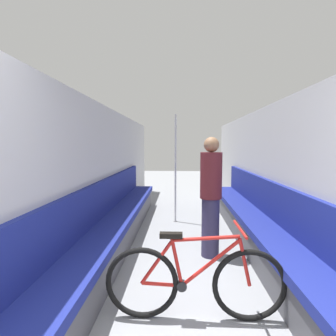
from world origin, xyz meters
The scene contains 7 objects.
wall_left centered at (-1.34, 3.26, 1.09)m, with size 0.10×9.72×2.19m, color #B2B2B7.
wall_right centered at (1.34, 3.26, 1.09)m, with size 0.10×9.72×2.19m, color #B2B2B7.
bench_seat_row_left centered at (-1.08, 3.22, 0.33)m, with size 0.49×5.52×1.03m.
bench_seat_row_right centered at (1.08, 3.22, 0.33)m, with size 0.49×5.52×1.03m.
bicycle centered at (0.04, 1.51, 0.35)m, with size 1.61×0.46×0.85m.
grab_pole_near centered at (-0.18, 4.52, 1.06)m, with size 0.08×0.08×2.17m.
passenger_standing centered at (0.34, 2.88, 0.86)m, with size 0.30×0.30×1.67m.
Camera 1 is at (-0.10, -0.72, 1.56)m, focal length 28.00 mm.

